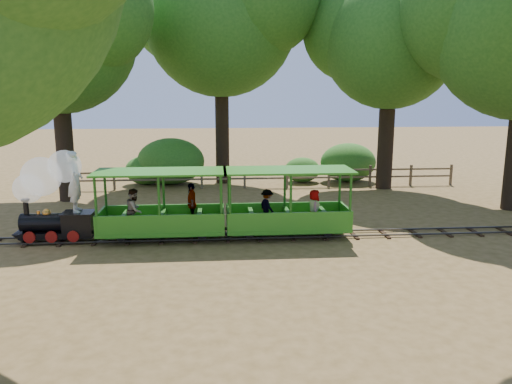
{
  "coord_description": "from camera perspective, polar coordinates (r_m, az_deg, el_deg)",
  "views": [
    {
      "loc": [
        -2.31,
        -14.93,
        4.55
      ],
      "look_at": [
        -1.07,
        0.5,
        1.35
      ],
      "focal_mm": 35.0,
      "sensor_mm": 36.0,
      "label": 1
    }
  ],
  "objects": [
    {
      "name": "oak_nw",
      "position": [
        22.06,
        -21.99,
        17.35
      ],
      "size": [
        7.91,
        6.96,
        9.89
      ],
      "color": "#2D2116",
      "rests_on": "ground"
    },
    {
      "name": "oak_ne",
      "position": [
        23.94,
        15.07,
        17.05
      ],
      "size": [
        7.54,
        6.63,
        9.67
      ],
      "color": "#2D2116",
      "rests_on": "ground"
    },
    {
      "name": "shrub_mid_w",
      "position": [
        24.57,
        -9.71,
        3.48
      ],
      "size": [
        3.24,
        2.5,
        2.25
      ],
      "primitive_type": "ellipsoid",
      "color": "#2D6B1E",
      "rests_on": "ground"
    },
    {
      "name": "shrub_west",
      "position": [
        24.77,
        -12.42,
        2.46
      ],
      "size": [
        2.04,
        1.57,
        1.41
      ],
      "primitive_type": "ellipsoid",
      "color": "#2D6B1E",
      "rests_on": "ground"
    },
    {
      "name": "carriage_front",
      "position": [
        15.47,
        -10.72,
        -2.39
      ],
      "size": [
        3.95,
        1.61,
        2.05
      ],
      "color": "#2F831C",
      "rests_on": "track"
    },
    {
      "name": "carriage_rear",
      "position": [
        15.54,
        3.62,
        -2.26
      ],
      "size": [
        3.95,
        1.61,
        2.05
      ],
      "color": "#2F831C",
      "rests_on": "track"
    },
    {
      "name": "oak_nc",
      "position": [
        24.79,
        -4.16,
        19.93
      ],
      "size": [
        8.99,
        7.91,
        11.35
      ],
      "color": "#2D2116",
      "rests_on": "ground"
    },
    {
      "name": "track",
      "position": [
        15.76,
        4.05,
        -4.89
      ],
      "size": [
        22.0,
        1.0,
        0.1
      ],
      "color": "#3F3D3A",
      "rests_on": "ground"
    },
    {
      "name": "locomotive",
      "position": [
        16.07,
        -22.41,
        0.28
      ],
      "size": [
        2.47,
        1.16,
        2.84
      ],
      "color": "black",
      "rests_on": "ground"
    },
    {
      "name": "ground",
      "position": [
        15.78,
        4.04,
        -5.12
      ],
      "size": [
        90.0,
        90.0,
        0.0
      ],
      "primitive_type": "plane",
      "color": "olive",
      "rests_on": "ground"
    },
    {
      "name": "fence",
      "position": [
        23.39,
        1.14,
        1.89
      ],
      "size": [
        18.1,
        0.1,
        1.0
      ],
      "color": "brown",
      "rests_on": "ground"
    },
    {
      "name": "shrub_mid_e",
      "position": [
        24.92,
        5.3,
        2.54
      ],
      "size": [
        1.78,
        1.37,
        1.23
      ],
      "primitive_type": "ellipsoid",
      "color": "#2D6B1E",
      "rests_on": "ground"
    },
    {
      "name": "shrub_east",
      "position": [
        25.36,
        10.48,
        3.34
      ],
      "size": [
        2.78,
        2.14,
        1.93
      ],
      "primitive_type": "ellipsoid",
      "color": "#2D6B1E",
      "rests_on": "ground"
    }
  ]
}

